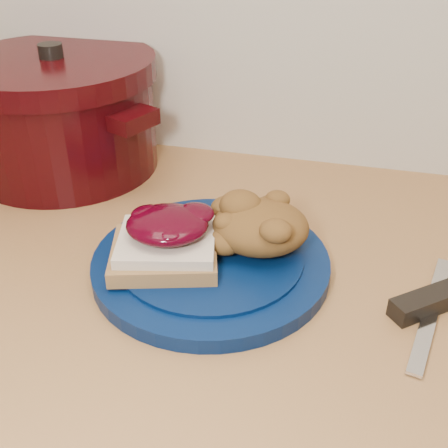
% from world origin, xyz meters
% --- Properties ---
extents(plate, '(0.31, 0.31, 0.02)m').
position_xyz_m(plate, '(-0.05, 1.49, 0.91)').
color(plate, '#04173F').
rests_on(plate, wood_countertop).
extents(sandwich, '(0.13, 0.12, 0.06)m').
position_xyz_m(sandwich, '(-0.09, 1.47, 0.95)').
color(sandwich, olive).
rests_on(sandwich, plate).
extents(stuffing_mound, '(0.12, 0.11, 0.05)m').
position_xyz_m(stuffing_mound, '(-0.00, 1.52, 0.95)').
color(stuffing_mound, brown).
rests_on(stuffing_mound, plate).
extents(butter_knife, '(0.05, 0.19, 0.00)m').
position_xyz_m(butter_knife, '(0.18, 1.47, 0.90)').
color(butter_knife, silver).
rests_on(butter_knife, wood_countertop).
extents(dutch_oven, '(0.37, 0.37, 0.18)m').
position_xyz_m(dutch_oven, '(-0.33, 1.69, 0.98)').
color(dutch_oven, black).
rests_on(dutch_oven, wood_countertop).
extents(pepper_grinder, '(0.08, 0.08, 0.14)m').
position_xyz_m(pepper_grinder, '(-0.38, 1.67, 0.97)').
color(pepper_grinder, black).
rests_on(pepper_grinder, wood_countertop).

